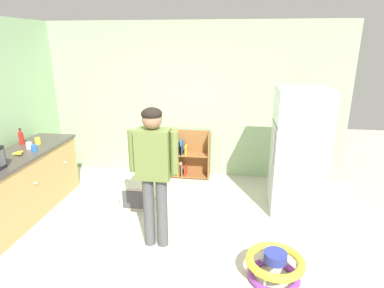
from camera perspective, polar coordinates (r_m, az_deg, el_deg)
The scene contains 13 objects.
ground_plane at distance 4.08m, azimuth -4.06°, elevation -17.74°, with size 12.00×12.00×0.00m, color #BBB5A3.
back_wall at distance 5.71m, azimuth 0.49°, elevation 7.56°, with size 5.20×0.06×2.70m, color #97B987.
kitchen_counter at distance 5.02m, azimuth -28.89°, elevation -7.01°, with size 0.65×2.36×0.90m.
refrigerator at distance 4.75m, azimuth 18.35°, elevation -1.25°, with size 0.73×0.68×1.78m.
bookshelf at distance 5.81m, azimuth -1.36°, elevation -2.28°, with size 0.80×0.28×0.85m.
standing_person at distance 3.65m, azimuth -6.82°, elevation -3.76°, with size 0.57×0.23×1.69m.
baby_walker at distance 3.64m, azimuth 14.44°, elevation -20.25°, with size 0.60×0.60×0.32m.
pet_carrier at distance 5.01m, azimuth -9.43°, elevation -8.33°, with size 0.42×0.55×0.36m.
banana_bunch at distance 4.93m, azimuth -28.34°, elevation -1.38°, with size 0.15×0.16×0.04m.
ketchup_bottle at distance 5.38m, azimuth -28.07°, elevation 0.94°, with size 0.07×0.07×0.25m.
white_cup at distance 5.13m, azimuth -26.96°, elevation -0.24°, with size 0.08×0.08×0.10m, color white.
yellow_cup at distance 5.31m, azimuth -25.70°, elevation 0.52°, with size 0.08×0.08×0.10m, color yellow.
blue_cup at distance 4.97m, azimuth -26.24°, elevation -0.69°, with size 0.08×0.08×0.10m, color blue.
Camera 1 is at (0.73, -3.24, 2.37)m, focal length 30.03 mm.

